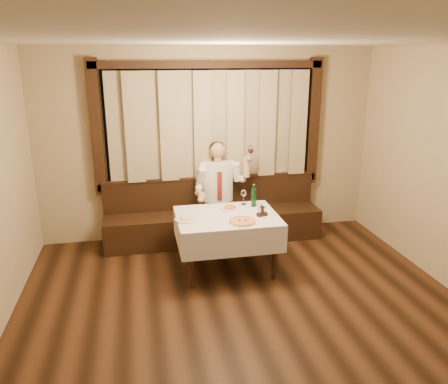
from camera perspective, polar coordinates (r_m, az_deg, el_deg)
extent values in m
cube|color=black|center=(4.40, 5.23, -20.17)|extent=(5.00, 6.00, 0.01)
cube|color=silver|center=(3.49, 6.56, 19.36)|extent=(5.00, 6.00, 0.01)
cube|color=tan|center=(6.54, -1.92, 6.19)|extent=(5.00, 0.01, 2.80)
cube|color=black|center=(6.47, -1.92, 8.76)|extent=(3.00, 0.02, 1.60)
cube|color=orange|center=(6.43, -8.07, 5.84)|extent=(0.50, 0.01, 0.40)
cube|color=black|center=(6.61, -1.79, 1.41)|extent=(3.30, 0.12, 0.10)
cube|color=black|center=(6.36, -1.94, 16.31)|extent=(3.30, 0.12, 0.10)
cube|color=black|center=(6.37, -16.35, 7.93)|extent=(0.16, 0.12, 1.90)
cube|color=black|center=(6.88, 11.57, 8.94)|extent=(0.16, 0.12, 1.90)
cube|color=#967F60|center=(6.37, -1.77, 8.63)|extent=(2.90, 0.08, 1.55)
cube|color=black|center=(6.57, -1.35, -4.45)|extent=(3.20, 0.60, 0.45)
cube|color=black|center=(6.64, -1.74, -0.08)|extent=(3.20, 0.12, 0.45)
cube|color=black|center=(6.57, -1.76, 1.95)|extent=(3.20, 0.14, 0.04)
cylinder|color=black|center=(5.23, -4.40, -8.95)|extent=(0.06, 0.06, 0.71)
cylinder|color=black|center=(5.44, 6.64, -7.95)|extent=(0.06, 0.06, 0.71)
cylinder|color=black|center=(5.90, -5.31, -5.80)|extent=(0.06, 0.06, 0.71)
cylinder|color=black|center=(6.08, 4.51, -5.04)|extent=(0.06, 0.06, 0.71)
cube|color=black|center=(5.49, 0.41, -3.30)|extent=(1.20, 0.90, 0.04)
cube|color=white|center=(5.48, 0.41, -3.08)|extent=(1.26, 0.96, 0.01)
cube|color=white|center=(5.12, 1.52, -6.76)|extent=(1.26, 0.01, 0.35)
cube|color=white|center=(5.99, -0.53, -3.06)|extent=(1.26, 0.01, 0.35)
cube|color=white|center=(5.46, -6.10, -5.24)|extent=(0.01, 0.96, 0.35)
cube|color=white|center=(5.70, 6.64, -4.26)|extent=(0.01, 0.96, 0.35)
cylinder|color=white|center=(5.25, 2.41, -3.93)|extent=(0.34, 0.34, 0.01)
cylinder|color=#D74F20|center=(5.25, 2.41, -3.83)|extent=(0.31, 0.31, 0.01)
torus|color=tan|center=(5.25, 2.41, -3.79)|extent=(0.32, 0.32, 0.02)
sphere|color=black|center=(5.26, 2.05, -3.68)|extent=(0.02, 0.02, 0.02)
sphere|color=black|center=(5.25, 2.86, -3.74)|extent=(0.02, 0.02, 0.02)
cylinder|color=white|center=(5.71, 0.78, -2.13)|extent=(0.25, 0.25, 0.02)
ellipsoid|color=#C86220|center=(5.69, 0.78, -1.72)|extent=(0.16, 0.16, 0.07)
cylinder|color=white|center=(5.35, -5.03, -3.58)|extent=(0.27, 0.27, 0.02)
ellipsoid|color=#CDC084|center=(5.33, -5.04, -3.12)|extent=(0.16, 0.16, 0.07)
cylinder|color=#115326|center=(5.78, 3.90, -0.71)|extent=(0.07, 0.07, 0.25)
cylinder|color=#115326|center=(5.73, 3.93, 0.65)|extent=(0.03, 0.03, 0.06)
cylinder|color=silver|center=(5.72, 3.94, 0.97)|extent=(0.03, 0.03, 0.01)
cylinder|color=white|center=(5.88, 2.56, -1.60)|extent=(0.07, 0.07, 0.01)
cylinder|color=white|center=(5.86, 2.57, -1.08)|extent=(0.01, 0.01, 0.11)
ellipsoid|color=white|center=(5.83, 2.59, -0.15)|extent=(0.08, 0.08, 0.09)
cube|color=black|center=(5.47, 4.98, -2.92)|extent=(0.14, 0.10, 0.04)
cube|color=black|center=(5.45, 5.00, -2.24)|extent=(0.03, 0.07, 0.10)
cylinder|color=white|center=(5.44, 4.66, -2.51)|extent=(0.03, 0.03, 0.07)
cylinder|color=silver|center=(5.42, 4.67, -2.09)|extent=(0.04, 0.04, 0.01)
cylinder|color=white|center=(5.48, 5.33, -2.39)|extent=(0.03, 0.03, 0.07)
cylinder|color=silver|center=(5.46, 5.34, -1.97)|extent=(0.04, 0.04, 0.01)
cube|color=black|center=(6.36, -0.54, -2.23)|extent=(0.43, 0.48, 0.17)
cube|color=black|center=(6.24, -1.18, -5.70)|extent=(0.12, 0.13, 0.45)
cube|color=black|center=(6.28, 0.93, -5.53)|extent=(0.12, 0.13, 0.45)
ellipsoid|color=white|center=(6.39, -0.82, 1.39)|extent=(0.45, 0.28, 0.58)
cube|color=maroon|center=(6.27, -0.57, 0.76)|extent=(0.07, 0.01, 0.43)
cylinder|color=tan|center=(6.31, -0.83, 4.27)|extent=(0.11, 0.11, 0.09)
sphere|color=tan|center=(6.28, -0.84, 5.50)|extent=(0.22, 0.22, 0.22)
ellipsoid|color=black|center=(6.30, -0.89, 5.85)|extent=(0.23, 0.23, 0.17)
sphere|color=white|center=(6.30, -2.73, 3.33)|extent=(0.14, 0.14, 0.14)
sphere|color=white|center=(6.37, 1.06, 3.52)|extent=(0.14, 0.14, 0.14)
sphere|color=tan|center=(5.97, -3.05, -1.00)|extent=(0.09, 0.09, 0.09)
sphere|color=tan|center=(6.22, 3.35, 4.45)|extent=(0.10, 0.10, 0.10)
cylinder|color=white|center=(6.18, 3.43, 4.77)|extent=(0.01, 0.01, 0.12)
ellipsoid|color=white|center=(6.16, 3.45, 5.59)|extent=(0.09, 0.09, 0.11)
ellipsoid|color=#4C070F|center=(6.16, 3.44, 5.40)|extent=(0.07, 0.07, 0.06)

